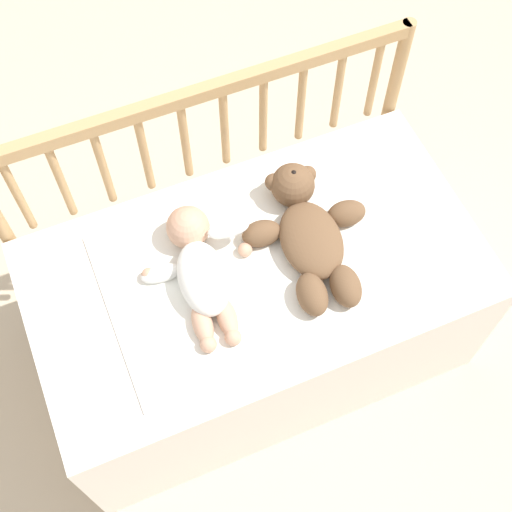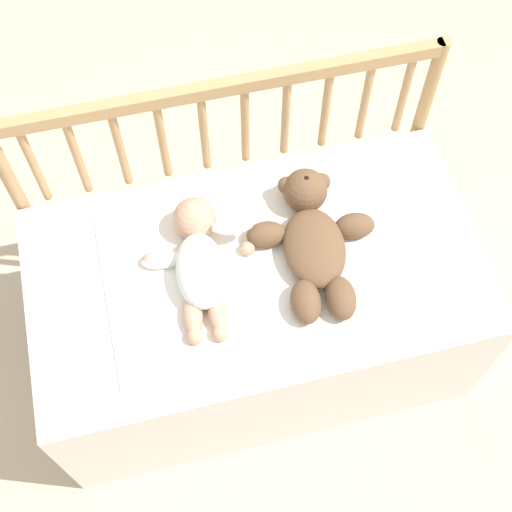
{
  "view_description": "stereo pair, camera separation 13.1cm",
  "coord_description": "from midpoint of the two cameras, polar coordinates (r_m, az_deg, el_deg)",
  "views": [
    {
      "loc": [
        -0.33,
        -0.78,
        2.07
      ],
      "look_at": [
        0.0,
        0.0,
        0.55
      ],
      "focal_mm": 50.0,
      "sensor_mm": 36.0,
      "label": 1
    },
    {
      "loc": [
        -0.2,
        -0.82,
        2.07
      ],
      "look_at": [
        0.0,
        0.0,
        0.55
      ],
      "focal_mm": 50.0,
      "sensor_mm": 36.0,
      "label": 2
    }
  ],
  "objects": [
    {
      "name": "baby",
      "position": [
        1.75,
        -6.69,
        -0.99
      ],
      "size": [
        0.3,
        0.38,
        0.11
      ],
      "color": "white",
      "rests_on": "crib_mattress"
    },
    {
      "name": "crib_rail",
      "position": [
        1.9,
        -5.99,
        8.45
      ],
      "size": [
        1.15,
        0.04,
        0.8
      ],
      "color": "tan",
      "rests_on": "ground_plane"
    },
    {
      "name": "blanket",
      "position": [
        1.79,
        -1.82,
        -0.84
      ],
      "size": [
        0.78,
        0.5,
        0.01
      ],
      "color": "white",
      "rests_on": "crib_mattress"
    },
    {
      "name": "teddy_bear",
      "position": [
        1.79,
        2.09,
        1.92
      ],
      "size": [
        0.33,
        0.43,
        0.12
      ],
      "color": "brown",
      "rests_on": "crib_mattress"
    },
    {
      "name": "ground_plane",
      "position": [
        2.23,
        -1.68,
        -6.96
      ],
      "size": [
        12.0,
        12.0,
        0.0
      ],
      "primitive_type": "plane",
      "color": "#C6B293"
    },
    {
      "name": "crib_mattress",
      "position": [
        2.01,
        -1.86,
        -4.36
      ],
      "size": [
        1.15,
        0.63,
        0.49
      ],
      "color": "white",
      "rests_on": "ground_plane"
    }
  ]
}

